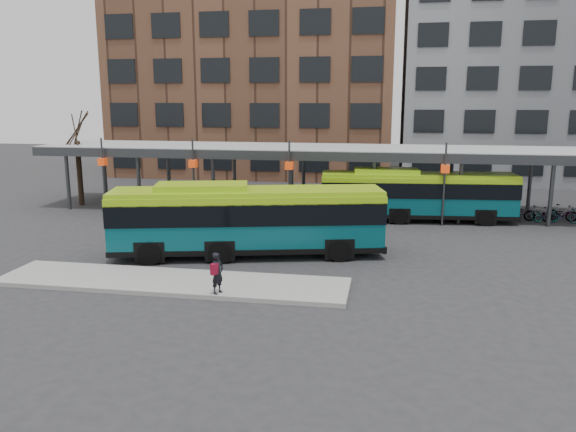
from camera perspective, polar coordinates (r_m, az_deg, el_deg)
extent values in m
plane|color=#28282B|center=(24.36, 3.15, -5.40)|extent=(120.00, 120.00, 0.00)
cube|color=gray|center=(22.87, -11.70, -6.56)|extent=(14.00, 3.00, 0.18)
cube|color=#999B9E|center=(36.35, 5.73, 6.71)|extent=(40.00, 6.00, 0.35)
cube|color=#383A3D|center=(33.39, 5.32, 6.01)|extent=(40.00, 0.15, 0.55)
cylinder|color=#383A3D|center=(39.85, -21.46, 3.35)|extent=(0.24, 0.24, 3.80)
cylinder|color=#383A3D|center=(44.15, -18.11, 4.34)|extent=(0.24, 0.24, 3.80)
cylinder|color=#383A3D|center=(37.49, -14.91, 3.29)|extent=(0.24, 0.24, 3.80)
cylinder|color=#383A3D|center=(42.03, -12.06, 4.31)|extent=(0.24, 0.24, 3.80)
cylinder|color=#383A3D|center=(35.68, -7.60, 3.17)|extent=(0.24, 0.24, 3.80)
cylinder|color=#383A3D|center=(40.42, -5.46, 4.23)|extent=(0.24, 0.24, 3.80)
cylinder|color=#383A3D|center=(34.50, 0.36, 2.98)|extent=(0.24, 0.24, 3.80)
cylinder|color=#383A3D|center=(39.39, 1.59, 4.08)|extent=(0.24, 0.24, 3.80)
cylinder|color=#383A3D|center=(34.03, 8.69, 2.72)|extent=(0.24, 0.24, 3.80)
cylinder|color=#383A3D|center=(38.97, 8.89, 3.86)|extent=(0.24, 0.24, 3.80)
cylinder|color=#383A3D|center=(34.29, 17.08, 2.40)|extent=(0.24, 0.24, 3.80)
cylinder|color=#383A3D|center=(39.20, 16.23, 3.58)|extent=(0.24, 0.24, 3.80)
cylinder|color=#383A3D|center=(35.26, 25.17, 2.04)|extent=(0.24, 0.24, 3.80)
cylinder|color=#383A3D|center=(40.05, 23.36, 3.24)|extent=(0.24, 0.24, 3.80)
cylinder|color=#383A3D|center=(37.61, -18.24, 3.89)|extent=(0.12, 0.12, 4.80)
cube|color=#EC3E0D|center=(37.50, -18.32, 5.25)|extent=(0.45, 0.45, 0.45)
cylinder|color=#383A3D|center=(35.17, -9.57, 3.81)|extent=(0.12, 0.12, 4.80)
cube|color=#EC3E0D|center=(35.06, -9.62, 5.27)|extent=(0.45, 0.45, 0.45)
cylinder|color=#383A3D|center=(33.65, 0.13, 3.62)|extent=(0.12, 0.12, 4.80)
cube|color=#EC3E0D|center=(33.53, 0.13, 5.14)|extent=(0.45, 0.45, 0.45)
cylinder|color=#383A3D|center=(33.31, 15.58, 3.10)|extent=(0.12, 0.12, 4.80)
cube|color=#EC3E0D|center=(33.20, 15.67, 4.63)|extent=(0.45, 0.45, 0.45)
cylinder|color=black|center=(41.08, -20.41, 4.09)|extent=(0.36, 0.36, 4.40)
cylinder|color=black|center=(40.80, -20.55, 7.70)|extent=(0.08, 1.63, 1.59)
cylinder|color=black|center=(40.94, -20.61, 7.71)|extent=(1.63, 0.13, 1.59)
cylinder|color=black|center=(40.89, -20.80, 7.69)|extent=(0.15, 1.63, 1.59)
cylinder|color=black|center=(40.76, -20.75, 7.69)|extent=(1.63, 0.10, 1.59)
cube|color=brown|center=(56.69, -3.07, 15.65)|extent=(26.00, 14.00, 22.00)
cube|color=slate|center=(56.74, 24.29, 13.64)|extent=(24.00, 14.00, 20.00)
cube|color=#074951|center=(26.05, -4.12, -0.52)|extent=(12.64, 5.44, 2.58)
cube|color=black|center=(25.94, -4.14, 0.59)|extent=(12.70, 5.51, 0.98)
cube|color=#8FC113|center=(25.79, -4.17, 2.50)|extent=(12.61, 5.34, 0.21)
cube|color=#8FC113|center=(25.86, -8.76, 2.89)|extent=(4.45, 2.78, 0.36)
cube|color=black|center=(26.32, -4.08, -3.00)|extent=(12.71, 5.51, 0.25)
cylinder|color=black|center=(25.39, 5.26, -3.50)|extent=(1.08, 0.55, 1.03)
cylinder|color=black|center=(27.80, 4.47, -2.13)|extent=(1.08, 0.55, 1.03)
cylinder|color=black|center=(25.14, -6.93, -3.70)|extent=(1.08, 0.55, 1.03)
cylinder|color=black|center=(27.57, -6.64, -2.30)|extent=(1.08, 0.55, 1.03)
cylinder|color=black|center=(25.51, -13.90, -3.73)|extent=(1.08, 0.55, 1.03)
cylinder|color=black|center=(27.91, -13.01, -2.35)|extent=(1.08, 0.55, 1.03)
cube|color=#074951|center=(34.45, 12.99, 2.00)|extent=(11.50, 3.43, 2.36)
cube|color=black|center=(34.37, 13.03, 2.78)|extent=(11.55, 3.49, 0.90)
cube|color=#8FC113|center=(34.26, 13.09, 4.10)|extent=(11.49, 3.34, 0.19)
cube|color=#8FC113|center=(34.01, 9.95, 4.50)|extent=(3.92, 2.05, 0.33)
cube|color=black|center=(34.64, 12.91, 0.27)|extent=(11.56, 3.49, 0.23)
cylinder|color=black|center=(34.29, 19.43, -0.18)|extent=(0.97, 0.37, 0.94)
cylinder|color=black|center=(36.48, 18.53, 0.57)|extent=(0.97, 0.37, 0.94)
cylinder|color=black|center=(33.37, 11.26, -0.05)|extent=(0.97, 0.37, 0.94)
cylinder|color=black|center=(35.61, 10.85, 0.71)|extent=(0.97, 0.37, 0.94)
cylinder|color=black|center=(33.15, 6.40, 0.03)|extent=(0.97, 0.37, 0.94)
cylinder|color=black|center=(35.41, 6.29, 0.79)|extent=(0.97, 0.37, 0.94)
imported|color=black|center=(20.79, -7.17, -5.78)|extent=(0.56, 0.66, 1.54)
cube|color=maroon|center=(20.60, -7.50, -5.36)|extent=(0.26, 0.33, 0.41)
imported|color=slate|center=(36.69, 22.97, 0.31)|extent=(1.92, 1.09, 0.95)
imported|color=slate|center=(36.67, 24.08, 0.21)|extent=(1.64, 0.73, 0.96)
imported|color=slate|center=(36.64, 24.81, 0.04)|extent=(1.68, 0.95, 0.83)
imported|color=slate|center=(37.33, 26.07, 0.29)|extent=(1.78, 0.84, 1.03)
imported|color=slate|center=(36.93, 26.19, 0.10)|extent=(1.87, 0.81, 0.96)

